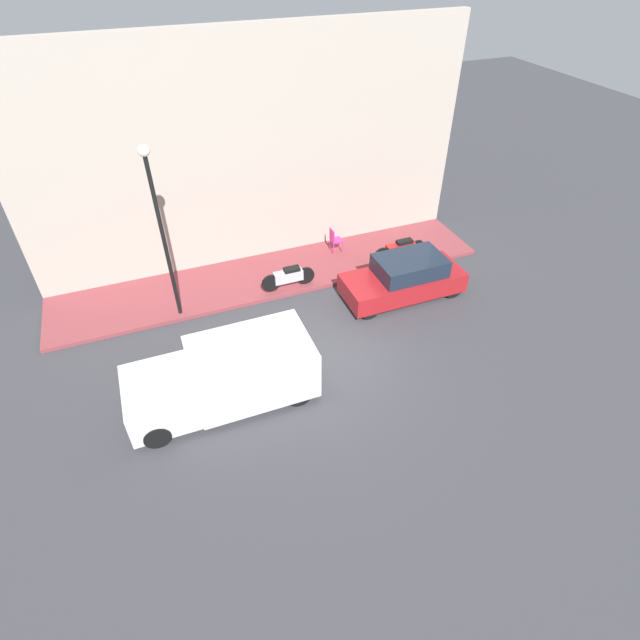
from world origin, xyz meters
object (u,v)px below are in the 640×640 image
at_px(delivery_van, 224,375).
at_px(cafe_chair, 335,239).
at_px(parked_car, 404,278).
at_px(scooter_silver, 289,277).
at_px(streetlamp, 159,218).
at_px(motorcycle_red, 400,249).

distance_m(delivery_van, cafe_chair, 7.76).
relative_size(delivery_van, cafe_chair, 5.13).
bearing_deg(cafe_chair, delivery_van, 135.91).
bearing_deg(cafe_chair, parked_car, -160.08).
relative_size(parked_car, delivery_van, 0.84).
distance_m(scooter_silver, streetlamp, 4.70).
xyz_separation_m(delivery_van, motorcycle_red, (4.25, -7.45, -0.29)).
xyz_separation_m(motorcycle_red, cafe_chair, (1.32, 2.05, 0.13)).
distance_m(parked_car, scooter_silver, 3.85).
relative_size(parked_car, streetlamp, 0.74).
relative_size(delivery_van, streetlamp, 0.88).
height_order(scooter_silver, motorcycle_red, scooter_silver).
distance_m(delivery_van, motorcycle_red, 8.58).
bearing_deg(scooter_silver, delivery_van, 142.52).
xyz_separation_m(scooter_silver, motorcycle_red, (0.24, -4.37, -0.01)).
relative_size(streetlamp, cafe_chair, 5.80).
distance_m(delivery_van, scooter_silver, 5.06).
bearing_deg(streetlamp, parked_car, -102.48).
xyz_separation_m(parked_car, delivery_van, (-2.37, 6.55, 0.15)).
distance_m(parked_car, cafe_chair, 3.40).
bearing_deg(scooter_silver, cafe_chair, -56.10).
bearing_deg(parked_car, streetlamp, 77.52).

